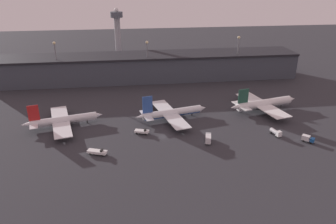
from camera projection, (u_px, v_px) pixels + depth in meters
ground at (163, 137)px, 144.98m from camera, size 600.00×600.00×0.00m
terminal_building at (148, 67)px, 218.88m from camera, size 198.83×25.69×17.09m
airplane_0 at (63, 120)px, 153.48m from camera, size 36.76×37.35×12.30m
airplane_1 at (171, 113)px, 161.36m from camera, size 37.08×37.46×13.41m
airplane_2 at (263, 104)px, 171.06m from camera, size 39.76×37.96×13.31m
service_vehicle_0 at (97, 152)px, 130.40m from camera, size 8.27×5.14×2.57m
service_vehicle_1 at (208, 138)px, 139.56m from camera, size 4.02×7.37×3.44m
service_vehicle_2 at (308, 139)px, 139.91m from camera, size 5.16×5.08×2.85m
service_vehicle_3 at (276, 132)px, 145.30m from camera, size 3.32×6.44×3.01m
service_vehicle_4 at (142, 131)px, 147.20m from camera, size 6.91×4.54×2.45m
lamp_post_0 at (56, 59)px, 202.55m from camera, size 1.80×1.80×28.20m
lamp_post_1 at (147, 57)px, 209.47m from camera, size 1.80×1.80×27.20m
lamp_post_2 at (238, 53)px, 216.25m from camera, size 1.80×1.80×28.77m
control_tower at (118, 33)px, 246.29m from camera, size 9.00×9.00×42.85m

